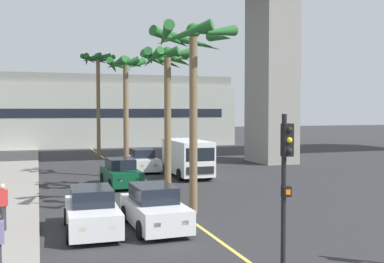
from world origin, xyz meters
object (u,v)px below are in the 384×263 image
Objects in this scene: palm_tree_near_median at (98,71)px; palm_tree_mid_median at (192,56)px; car_queue_front at (121,173)px; delivery_van at (187,157)px; palm_tree_farthest_median at (126,78)px; palm_tree_far_median at (167,72)px; car_queue_second at (92,212)px; car_queue_third at (143,161)px; pedestrian_far_along at (3,206)px; traffic_light_median_near at (285,178)px; car_queue_fourth at (154,208)px.

palm_tree_near_median is 1.20× the size of palm_tree_mid_median.
delivery_van is at bearing 26.76° from car_queue_front.
palm_tree_far_median is at bearing -80.93° from palm_tree_farthest_median.
car_queue_second is 0.54× the size of palm_tree_farthest_median.
car_queue_third is at bearing 86.03° from palm_tree_far_median.
car_queue_front is 17.62m from palm_tree_near_median.
delivery_van is (4.70, 2.37, 0.57)m from car_queue_front.
car_queue_front and car_queue_second have the same top height.
pedestrian_far_along is (-10.30, -11.37, -0.29)m from delivery_van.
pedestrian_far_along is at bearing -117.83° from palm_tree_farthest_median.
traffic_light_median_near is (3.69, -6.99, 1.99)m from car_queue_second.
traffic_light_median_near reaches higher than delivery_van.
car_queue_third is at bearing 86.12° from palm_tree_mid_median.
car_queue_fourth is at bearing -112.96° from delivery_van.
pedestrian_far_along is (-6.36, -25.11, -6.82)m from palm_tree_near_median.
delivery_van is at bearing 67.04° from car_queue_fourth.
palm_tree_mid_median is at bearing -78.48° from car_queue_front.
palm_tree_near_median is (-1.80, 10.14, 7.10)m from car_queue_third.
car_queue_third is 4.23m from delivery_van.
traffic_light_median_near is 20.27m from palm_tree_farthest_median.
car_queue_fourth is 9.10m from palm_tree_far_median.
car_queue_third is at bearing 71.48° from car_queue_second.
delivery_van is 15.34m from pedestrian_far_along.
palm_tree_mid_median is (1.62, -7.94, 5.78)m from car_queue_front.
traffic_light_median_near is at bearing -100.93° from delivery_van.
palm_tree_mid_median is 4.83× the size of pedestrian_far_along.
palm_tree_near_median is at bearing 90.76° from palm_tree_farthest_median.
palm_tree_mid_median is at bearing 41.45° from car_queue_fourth.
palm_tree_farthest_median is (0.93, 3.37, 5.60)m from car_queue_front.
pedestrian_far_along is (-6.64, 7.58, -1.72)m from traffic_light_median_near.
traffic_light_median_near is at bearing -48.76° from pedestrian_far_along.
traffic_light_median_near is at bearing -93.85° from car_queue_third.
palm_tree_mid_median reaches higher than palm_tree_far_median.
palm_tree_near_median is 19.16m from palm_tree_far_median.
car_queue_front is 9.95m from car_queue_second.
pedestrian_far_along is at bearing 131.24° from traffic_light_median_near.
palm_tree_mid_median reaches higher than traffic_light_median_near.
palm_tree_near_median is 12.83m from palm_tree_farthest_median.
delivery_van is 0.70× the size of palm_tree_far_median.
palm_tree_farthest_median is (-1.63, -2.61, 5.60)m from car_queue_third.
traffic_light_median_near reaches higher than car_queue_third.
car_queue_front is 1.00× the size of car_queue_fourth.
car_queue_second is 2.22m from car_queue_fourth.
traffic_light_median_near is (-1.52, -22.55, 1.99)m from car_queue_third.
delivery_van is 0.56× the size of palm_tree_near_median.
palm_tree_near_median reaches higher than traffic_light_median_near.
traffic_light_median_near is 0.54× the size of palm_tree_mid_median.
traffic_light_median_near is at bearing -89.68° from palm_tree_farthest_median.
car_queue_third is (2.56, 5.98, 0.00)m from car_queue_front.
palm_tree_mid_median reaches higher than car_queue_front.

